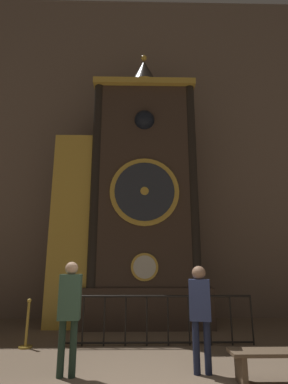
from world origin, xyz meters
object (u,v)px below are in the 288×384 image
(clock_tower, at_px, (132,200))
(visitor_near, at_px, (70,306))
(visitor_far, at_px, (200,307))
(visitor_bench, at_px, (280,360))
(stanchion_post, at_px, (27,332))

(clock_tower, distance_m, visitor_near, 4.88)
(visitor_near, bearing_deg, clock_tower, 73.81)
(clock_tower, relative_size, visitor_far, 5.42)
(clock_tower, xyz_separation_m, visitor_bench, (2.26, -4.35, -3.32))
(visitor_bench, bearing_deg, visitor_far, 158.78)
(clock_tower, bearing_deg, stanchion_post, -132.75)
(clock_tower, height_order, visitor_near, clock_tower)
(visitor_near, height_order, visitor_bench, visitor_near)
(visitor_far, bearing_deg, visitor_near, -164.12)
(clock_tower, xyz_separation_m, visitor_far, (1.21, -3.94, -2.64))
(stanchion_post, bearing_deg, clock_tower, 47.25)
(visitor_far, xyz_separation_m, stanchion_post, (-3.34, 1.64, -0.69))
(visitor_near, xyz_separation_m, visitor_bench, (3.16, -0.32, -0.71))
(visitor_far, height_order, stanchion_post, visitor_far)
(visitor_near, xyz_separation_m, visitor_far, (2.11, 0.09, -0.03))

